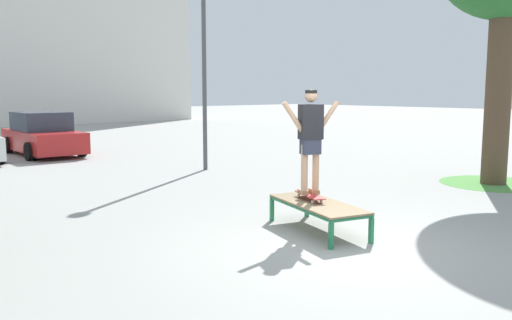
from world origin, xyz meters
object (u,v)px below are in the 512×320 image
at_px(light_post, 204,33).
at_px(skate_box, 318,206).
at_px(skateboard, 310,195).
at_px(car_red, 43,135).
at_px(skater, 311,135).

bearing_deg(light_post, skate_box, -110.98).
relative_size(skate_box, skateboard, 2.49).
height_order(skateboard, car_red, car_red).
bearing_deg(skater, car_red, 88.94).
distance_m(car_red, light_post, 7.67).
bearing_deg(skater, light_post, 68.83).
height_order(car_red, light_post, light_post).
height_order(skater, light_post, light_post).
distance_m(skate_box, light_post, 7.87).
relative_size(skate_box, light_post, 0.35).
relative_size(skateboard, light_post, 0.14).
distance_m(skateboard, car_red, 13.02).
bearing_deg(skate_box, light_post, 69.02).
xyz_separation_m(skate_box, car_red, (0.31, 13.25, 0.28)).
xyz_separation_m(skater, light_post, (2.47, 6.38, 2.29)).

